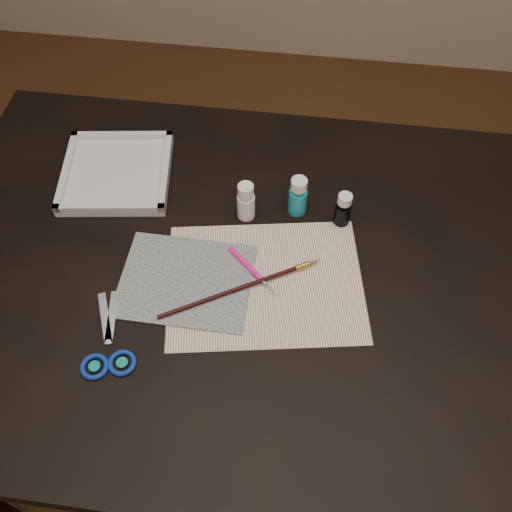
# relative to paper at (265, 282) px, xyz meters

# --- Properties ---
(ground) EXTENTS (3.50, 3.50, 0.02)m
(ground) POSITION_rel_paper_xyz_m (-0.02, 0.02, -0.76)
(ground) COLOR #422614
(ground) RESTS_ON ground
(table) EXTENTS (1.30, 0.90, 0.75)m
(table) POSITION_rel_paper_xyz_m (-0.02, 0.02, -0.38)
(table) COLOR black
(table) RESTS_ON ground
(paper) EXTENTS (0.41, 0.34, 0.00)m
(paper) POSITION_rel_paper_xyz_m (0.00, 0.00, 0.00)
(paper) COLOR white
(paper) RESTS_ON table
(canvas) EXTENTS (0.25, 0.20, 0.00)m
(canvas) POSITION_rel_paper_xyz_m (-0.15, -0.02, 0.00)
(canvas) COLOR black
(canvas) RESTS_ON paper
(paint_bottle_white) EXTENTS (0.04, 0.04, 0.09)m
(paint_bottle_white) POSITION_rel_paper_xyz_m (-0.06, 0.16, 0.04)
(paint_bottle_white) COLOR silver
(paint_bottle_white) RESTS_ON table
(paint_bottle_cyan) EXTENTS (0.04, 0.04, 0.09)m
(paint_bottle_cyan) POSITION_rel_paper_xyz_m (0.04, 0.18, 0.04)
(paint_bottle_cyan) COLOR #1684AE
(paint_bottle_cyan) RESTS_ON table
(paint_bottle_navy) EXTENTS (0.04, 0.04, 0.08)m
(paint_bottle_navy) POSITION_rel_paper_xyz_m (0.13, 0.16, 0.04)
(paint_bottle_navy) COLOR black
(paint_bottle_navy) RESTS_ON table
(paintbrush) EXTENTS (0.29, 0.17, 0.01)m
(paintbrush) POSITION_rel_paper_xyz_m (-0.04, -0.02, 0.01)
(paintbrush) COLOR black
(paintbrush) RESTS_ON canvas
(craft_knife) EXTENTS (0.11, 0.10, 0.01)m
(craft_knife) POSITION_rel_paper_xyz_m (-0.03, 0.02, 0.01)
(craft_knife) COLOR #FF1995
(craft_knife) RESTS_ON paper
(scissors) EXTENTS (0.16, 0.21, 0.01)m
(scissors) POSITION_rel_paper_xyz_m (-0.27, -0.15, 0.00)
(scissors) COLOR silver
(scissors) RESTS_ON table
(palette_tray) EXTENTS (0.25, 0.25, 0.03)m
(palette_tray) POSITION_rel_paper_xyz_m (-0.35, 0.23, 0.01)
(palette_tray) COLOR silver
(palette_tray) RESTS_ON table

